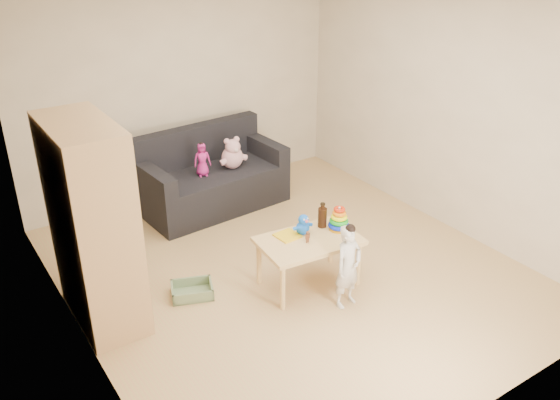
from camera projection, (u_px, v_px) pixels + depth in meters
room at (291, 146)px, 5.27m from camera, size 4.50×4.50×4.50m
wardrobe at (93, 226)px, 4.81m from camera, size 0.49×0.98×1.77m
sofa at (213, 188)px, 6.99m from camera, size 1.72×0.95×0.47m
play_table at (309, 262)px, 5.52m from camera, size 0.97×0.67×0.48m
storage_bin at (192, 290)px, 5.43m from camera, size 0.45×0.39×0.11m
toddler at (348, 267)px, 5.17m from camera, size 0.31×0.23×0.77m
pink_bear at (232, 155)px, 6.89m from camera, size 0.30×0.26×0.32m
doll at (202, 160)px, 6.67m from camera, size 0.22×0.17×0.38m
ring_stacker at (339, 221)px, 5.55m from camera, size 0.20×0.20×0.23m
brown_bottle at (322, 217)px, 5.59m from camera, size 0.08×0.08×0.25m
blue_plush at (303, 224)px, 5.46m from camera, size 0.21×0.19×0.21m
wooden_figure at (308, 237)px, 5.34m from camera, size 0.06×0.05×0.12m
yellow_book at (287, 236)px, 5.46m from camera, size 0.22×0.22×0.02m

